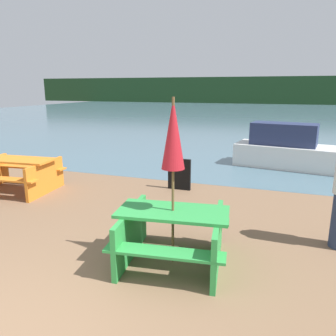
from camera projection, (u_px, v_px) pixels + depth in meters
The scene contains 7 objects.
water at pixel (256, 113), 31.48m from camera, with size 60.00×50.00×0.00m.
far_treeline at pixel (267, 90), 49.37m from camera, with size 80.00×1.60×4.00m.
picnic_table_green at pixel (173, 232), 4.52m from camera, with size 1.66×1.55×0.77m.
picnic_table_orange at pixel (15, 171), 7.69m from camera, with size 2.00×1.53×0.78m.
umbrella_crimson at pixel (173, 135), 4.20m from camera, with size 0.31×0.31×2.28m.
boat at pixel (303, 152), 9.84m from camera, with size 4.46×1.89×1.34m.
signboard at pixel (179, 174), 7.82m from camera, with size 0.55×0.08×0.75m.
Camera 1 is at (2.34, -1.68, 2.39)m, focal length 35.00 mm.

